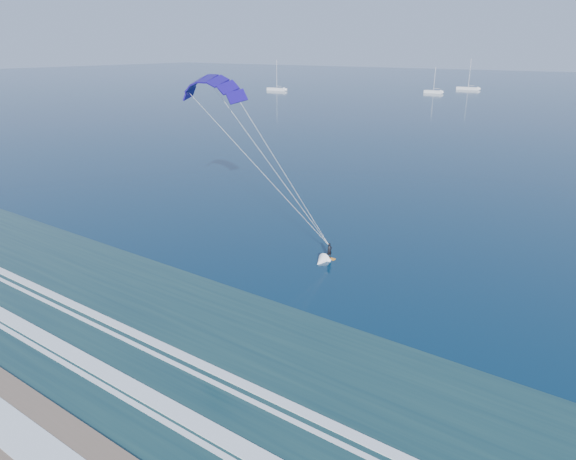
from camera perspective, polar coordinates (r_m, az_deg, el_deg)
The scene contains 5 objects.
ground at distance 33.18m, azimuth -28.53°, elevation -17.82°, with size 900.00×900.00×0.00m, color #072E42.
kitesurfer_rig at distance 45.67m, azimuth -1.94°, elevation 7.18°, with size 13.64×8.19×17.75m.
sailboat_0 at distance 238.16m, azimuth -1.25°, elevation 15.39°, with size 9.69×2.40×13.04m.
sailboat_1 at distance 233.18m, azimuth 15.86°, elevation 14.58°, with size 7.61×2.40×10.60m.
sailboat_2 at distance 256.56m, azimuth 19.38°, elevation 14.64°, with size 10.16×2.40×13.50m.
Camera 1 is at (25.41, -9.81, 18.95)m, focal length 32.00 mm.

